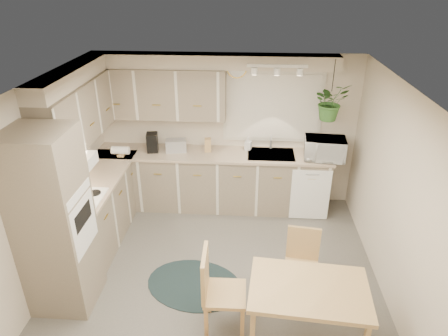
{
  "coord_description": "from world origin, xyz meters",
  "views": [
    {
      "loc": [
        0.36,
        -3.77,
        3.46
      ],
      "look_at": [
        0.07,
        0.55,
        1.3
      ],
      "focal_mm": 32.0,
      "sensor_mm": 36.0,
      "label": 1
    }
  ],
  "objects": [
    {
      "name": "window_blinds",
      "position": [
        0.7,
        2.07,
        1.6
      ],
      "size": [
        1.4,
        0.02,
        1.0
      ],
      "primitive_type": "cube",
      "color": "white",
      "rests_on": "wall_back"
    },
    {
      "name": "wall_right",
      "position": [
        2.0,
        0.0,
        1.2
      ],
      "size": [
        0.04,
        4.2,
        2.4
      ],
      "primitive_type": "cube",
      "color": "beige",
      "rests_on": "floor"
    },
    {
      "name": "wall_left",
      "position": [
        -2.0,
        0.0,
        1.2
      ],
      "size": [
        0.04,
        4.2,
        2.4
      ],
      "primitive_type": "cube",
      "color": "beige",
      "rests_on": "floor"
    },
    {
      "name": "upper_cab_left",
      "position": [
        -1.82,
        1.0,
        1.83
      ],
      "size": [
        0.35,
        2.0,
        0.75
      ],
      "primitive_type": "cube",
      "color": "gray",
      "rests_on": "wall_left"
    },
    {
      "name": "microwave",
      "position": [
        1.47,
        1.7,
        1.14
      ],
      "size": [
        0.61,
        0.37,
        0.4
      ],
      "primitive_type": "imported",
      "rotation": [
        0.0,
        0.0,
        -0.08
      ],
      "color": "white",
      "rests_on": "counter_back"
    },
    {
      "name": "base_cab_left",
      "position": [
        -1.7,
        0.88,
        0.45
      ],
      "size": [
        0.6,
        1.85,
        0.9
      ],
      "primitive_type": "cube",
      "color": "gray",
      "rests_on": "floor"
    },
    {
      "name": "base_cab_back",
      "position": [
        -0.2,
        1.8,
        0.45
      ],
      "size": [
        3.6,
        0.6,
        0.9
      ],
      "primitive_type": "cube",
      "color": "gray",
      "rests_on": "floor"
    },
    {
      "name": "hanging_plant",
      "position": [
        1.48,
        1.7,
        1.76
      ],
      "size": [
        0.64,
        0.67,
        0.41
      ],
      "primitive_type": "imported",
      "rotation": [
        0.0,
        0.0,
        0.39
      ],
      "color": "#346628",
      "rests_on": "ceiling"
    },
    {
      "name": "ceiling",
      "position": [
        0.0,
        0.0,
        2.4
      ],
      "size": [
        4.2,
        4.2,
        0.0
      ],
      "primitive_type": "plane",
      "color": "white",
      "rests_on": "wall_back"
    },
    {
      "name": "dishwasher_front",
      "position": [
        1.3,
        1.49,
        0.42
      ],
      "size": [
        0.58,
        0.02,
        0.83
      ],
      "primitive_type": "cube",
      "color": "white",
      "rests_on": "base_cab_back"
    },
    {
      "name": "track_light_bar",
      "position": [
        0.7,
        1.55,
        2.33
      ],
      "size": [
        0.8,
        0.04,
        0.04
      ],
      "primitive_type": "cube",
      "color": "white",
      "rests_on": "ceiling"
    },
    {
      "name": "wall_oven_face",
      "position": [
        -1.35,
        -0.38,
        1.05
      ],
      "size": [
        0.02,
        0.56,
        0.58
      ],
      "primitive_type": "cube",
      "color": "white",
      "rests_on": "oven_stack"
    },
    {
      "name": "coffee_maker",
      "position": [
        -1.12,
        1.8,
        1.08
      ],
      "size": [
        0.19,
        0.22,
        0.29
      ],
      "primitive_type": "cube",
      "rotation": [
        0.0,
        0.0,
        0.16
      ],
      "color": "black",
      "rests_on": "counter_back"
    },
    {
      "name": "chair_left",
      "position": [
        0.16,
        -0.66,
        0.48
      ],
      "size": [
        0.46,
        0.46,
        0.96
      ],
      "primitive_type": "cube",
      "rotation": [
        0.0,
        0.0,
        -1.55
      ],
      "color": "tan",
      "rests_on": "floor"
    },
    {
      "name": "oven_stack",
      "position": [
        -1.68,
        -0.38,
        1.05
      ],
      "size": [
        0.65,
        0.65,
        2.1
      ],
      "primitive_type": "cube",
      "color": "gray",
      "rests_on": "floor"
    },
    {
      "name": "soffit_left",
      "position": [
        -1.85,
        1.0,
        2.3
      ],
      "size": [
        0.3,
        2.0,
        0.2
      ],
      "primitive_type": "cube",
      "color": "beige",
      "rests_on": "wall_left"
    },
    {
      "name": "soffit_back",
      "position": [
        -0.2,
        1.95,
        2.3
      ],
      "size": [
        3.6,
        0.3,
        0.2
      ],
      "primitive_type": "cube",
      "color": "beige",
      "rests_on": "wall_back"
    },
    {
      "name": "floor",
      "position": [
        0.0,
        0.0,
        0.0
      ],
      "size": [
        4.2,
        4.2,
        0.0
      ],
      "primitive_type": "plane",
      "color": "#636057",
      "rests_on": "ground"
    },
    {
      "name": "window_frame",
      "position": [
        0.7,
        2.08,
        1.6
      ],
      "size": [
        1.5,
        0.02,
        1.1
      ],
      "primitive_type": "cube",
      "color": "beige",
      "rests_on": "wall_back"
    },
    {
      "name": "range_hood",
      "position": [
        -1.7,
        0.3,
        1.4
      ],
      "size": [
        0.4,
        0.6,
        0.14
      ],
      "primitive_type": "cube",
      "color": "white",
      "rests_on": "upper_cab_left"
    },
    {
      "name": "wall_back",
      "position": [
        0.0,
        2.1,
        1.2
      ],
      "size": [
        4.0,
        0.04,
        2.4
      ],
      "primitive_type": "cube",
      "color": "beige",
      "rests_on": "floor"
    },
    {
      "name": "counter_back",
      "position": [
        -0.2,
        1.79,
        0.92
      ],
      "size": [
        3.64,
        0.64,
        0.04
      ],
      "primitive_type": "cube",
      "color": "tan",
      "rests_on": "base_cab_back"
    },
    {
      "name": "sink",
      "position": [
        0.7,
        1.8,
        0.9
      ],
      "size": [
        0.7,
        0.48,
        0.1
      ],
      "primitive_type": "cube",
      "color": "#B3B5BB",
      "rests_on": "counter_back"
    },
    {
      "name": "knife_block",
      "position": [
        -0.27,
        1.85,
        1.05
      ],
      "size": [
        0.11,
        0.11,
        0.21
      ],
      "primitive_type": "cube",
      "rotation": [
        0.0,
        0.0,
        0.12
      ],
      "color": "tan",
      "rests_on": "counter_back"
    },
    {
      "name": "toaster",
      "position": [
        -0.76,
        1.82,
        1.03
      ],
      "size": [
        0.34,
        0.23,
        0.19
      ],
      "primitive_type": "cube",
      "rotation": [
        0.0,
        0.0,
        0.18
      ],
      "color": "#B3B5BB",
      "rests_on": "counter_back"
    },
    {
      "name": "wall_clock",
      "position": [
        0.15,
        2.07,
        2.18
      ],
      "size": [
        0.3,
        0.03,
        0.3
      ],
      "primitive_type": "cylinder",
      "rotation": [
        1.57,
        0.0,
        0.0
      ],
      "color": "gold",
      "rests_on": "wall_back"
    },
    {
      "name": "upper_cab_back",
      "position": [
        -1.0,
        1.93,
        1.83
      ],
      "size": [
        2.0,
        0.35,
        0.75
      ],
      "primitive_type": "cube",
      "color": "gray",
      "rests_on": "wall_back"
    },
    {
      "name": "dining_table",
      "position": [
        0.98,
        -0.8,
        0.36
      ],
      "size": [
        1.2,
        0.85,
        0.72
      ],
      "primitive_type": "cube",
      "rotation": [
        0.0,
        0.0,
        -0.08
      ],
      "color": "tan",
      "rests_on": "floor"
    },
    {
      "name": "chair_back",
      "position": [
        1.0,
        -0.16,
        0.42
      ],
      "size": [
        0.45,
        0.45,
        0.85
      ],
      "primitive_type": "cube",
      "rotation": [
        0.0,
        0.0,
        3.01
      ],
      "color": "tan",
      "rests_on": "floor"
    },
    {
      "name": "soap_bottle",
      "position": [
        0.35,
        1.95,
        0.99
      ],
      "size": [
        0.14,
        0.23,
        0.1
      ],
      "primitive_type": "imported",
      "rotation": [
        0.0,
        0.0,
        -0.26
      ],
      "color": "white",
      "rests_on": "counter_back"
    },
    {
      "name": "cooktop",
      "position": [
        -1.68,
        0.3,
        0.94
      ],
      "size": [
        0.52,
        0.58,
        0.02
      ],
      "primitive_type": "cube",
      "color": "white",
      "rests_on": "counter_left"
    },
    {
      "name": "counter_left",
      "position": [
        -1.69,
        0.88,
        0.92
      ],
      "size": [
        0.64,
        1.89,
        0.04
      ],
      "primitive_type": "cube",
      "color": "tan",
      "rests_on": "base_cab_left"
    },
    {
      "name": "braided_rug",
      "position": [
        -0.26,
        -0.07,
        0.01
      ],
      "size": [
        1.36,
        1.15,
        0.01
      ],
      "primitive_type": "ellipsoid",
      "rotation": [
        0.0,
        0.0,
        -0.24
      ],
      "color": "black",
      "rests_on": "floor"
    }
  ]
}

